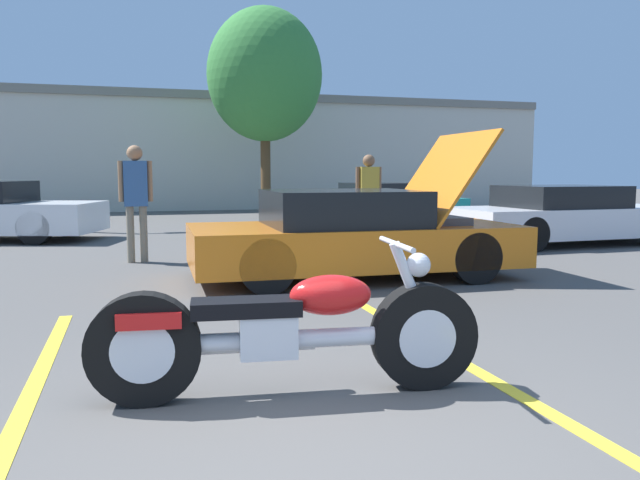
{
  "coord_description": "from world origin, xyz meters",
  "views": [
    {
      "loc": [
        -0.75,
        -2.77,
        1.43
      ],
      "look_at": [
        0.92,
        2.76,
        0.8
      ],
      "focal_mm": 35.0,
      "sensor_mm": 36.0,
      "label": 1
    }
  ],
  "objects_px": {
    "tree_background": "(265,75)",
    "parked_car_right_row": "(565,216)",
    "parked_car_mid_row": "(387,205)",
    "spectator_midground": "(369,192)",
    "motorcycle": "(288,332)",
    "spectator_by_show_car": "(136,192)",
    "show_car_hood_open": "(355,235)"
  },
  "relations": [
    {
      "from": "tree_background",
      "to": "spectator_midground",
      "type": "bearing_deg",
      "value": -88.97
    },
    {
      "from": "show_car_hood_open",
      "to": "parked_car_mid_row",
      "type": "bearing_deg",
      "value": 65.98
    },
    {
      "from": "motorcycle",
      "to": "show_car_hood_open",
      "type": "xyz_separation_m",
      "value": [
        1.95,
        4.12,
        0.17
      ]
    },
    {
      "from": "show_car_hood_open",
      "to": "spectator_by_show_car",
      "type": "relative_size",
      "value": 2.4
    },
    {
      "from": "tree_background",
      "to": "parked_car_right_row",
      "type": "xyz_separation_m",
      "value": [
        4.08,
        -9.45,
        -3.92
      ]
    },
    {
      "from": "motorcycle",
      "to": "spectator_by_show_car",
      "type": "relative_size",
      "value": 1.35
    },
    {
      "from": "parked_car_mid_row",
      "to": "spectator_midground",
      "type": "relative_size",
      "value": 2.53
    },
    {
      "from": "tree_background",
      "to": "parked_car_mid_row",
      "type": "distance_m",
      "value": 6.26
    },
    {
      "from": "show_car_hood_open",
      "to": "tree_background",
      "type": "bearing_deg",
      "value": 85.7
    },
    {
      "from": "motorcycle",
      "to": "parked_car_right_row",
      "type": "bearing_deg",
      "value": 49.22
    },
    {
      "from": "tree_background",
      "to": "spectator_by_show_car",
      "type": "distance_m",
      "value": 11.0
    },
    {
      "from": "spectator_midground",
      "to": "spectator_by_show_car",
      "type": "bearing_deg",
      "value": -168.54
    },
    {
      "from": "tree_background",
      "to": "show_car_hood_open",
      "type": "bearing_deg",
      "value": -96.09
    },
    {
      "from": "spectator_by_show_car",
      "to": "spectator_midground",
      "type": "distance_m",
      "value": 4.34
    },
    {
      "from": "parked_car_right_row",
      "to": "motorcycle",
      "type": "bearing_deg",
      "value": -139.41
    },
    {
      "from": "parked_car_right_row",
      "to": "spectator_by_show_car",
      "type": "xyz_separation_m",
      "value": [
        -8.18,
        -0.19,
        0.55
      ]
    },
    {
      "from": "show_car_hood_open",
      "to": "parked_car_right_row",
      "type": "xyz_separation_m",
      "value": [
        5.36,
        2.53,
        -0.02
      ]
    },
    {
      "from": "show_car_hood_open",
      "to": "spectator_midground",
      "type": "bearing_deg",
      "value": 67.62
    },
    {
      "from": "spectator_by_show_car",
      "to": "spectator_midground",
      "type": "xyz_separation_m",
      "value": [
        4.25,
        0.86,
        -0.06
      ]
    },
    {
      "from": "parked_car_right_row",
      "to": "spectator_midground",
      "type": "distance_m",
      "value": 4.01
    },
    {
      "from": "show_car_hood_open",
      "to": "parked_car_mid_row",
      "type": "xyz_separation_m",
      "value": [
        3.77,
        7.79,
        -0.04
      ]
    },
    {
      "from": "tree_background",
      "to": "parked_car_right_row",
      "type": "distance_m",
      "value": 11.02
    },
    {
      "from": "parked_car_mid_row",
      "to": "spectator_by_show_car",
      "type": "distance_m",
      "value": 8.57
    },
    {
      "from": "motorcycle",
      "to": "parked_car_mid_row",
      "type": "xyz_separation_m",
      "value": [
        5.71,
        11.92,
        0.13
      ]
    },
    {
      "from": "parked_car_mid_row",
      "to": "spectator_by_show_car",
      "type": "height_order",
      "value": "spectator_by_show_car"
    },
    {
      "from": "motorcycle",
      "to": "show_car_hood_open",
      "type": "bearing_deg",
      "value": 71.65
    },
    {
      "from": "parked_car_mid_row",
      "to": "parked_car_right_row",
      "type": "distance_m",
      "value": 5.5
    },
    {
      "from": "motorcycle",
      "to": "parked_car_right_row",
      "type": "xyz_separation_m",
      "value": [
        7.31,
        6.65,
        0.14
      ]
    },
    {
      "from": "spectator_by_show_car",
      "to": "motorcycle",
      "type": "bearing_deg",
      "value": -82.32
    },
    {
      "from": "motorcycle",
      "to": "tree_background",
      "type": "bearing_deg",
      "value": 85.6
    },
    {
      "from": "tree_background",
      "to": "motorcycle",
      "type": "bearing_deg",
      "value": -101.33
    },
    {
      "from": "parked_car_right_row",
      "to": "show_car_hood_open",
      "type": "bearing_deg",
      "value": -156.48
    }
  ]
}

